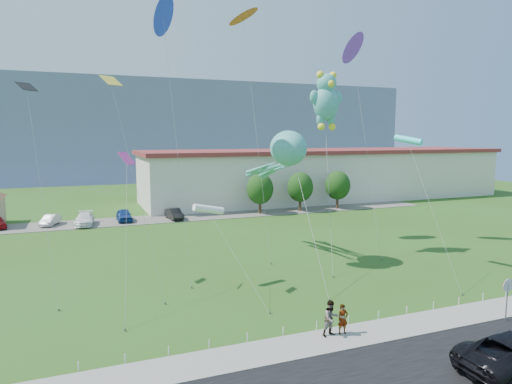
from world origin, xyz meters
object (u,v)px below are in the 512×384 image
at_px(teddy_bear_kite, 326,99).
at_px(octopus_kite, 282,156).
at_px(warehouse, 326,174).
at_px(parked_car_black, 174,214).
at_px(pedestrian_right, 331,318).
at_px(parked_car_white, 84,219).
at_px(parked_car_blue, 124,215).
at_px(pedestrian_left, 343,319).
at_px(stop_sign, 508,289).
at_px(parked_car_silver, 50,220).

bearing_deg(teddy_bear_kite, octopus_kite, -171.80).
distance_m(warehouse, parked_car_black, 29.47).
relative_size(pedestrian_right, parked_car_black, 0.46).
bearing_deg(parked_car_white, warehouse, 20.83).
relative_size(parked_car_blue, parked_car_black, 1.04).
height_order(pedestrian_left, octopus_kite, octopus_kite).
bearing_deg(parked_car_blue, parked_car_black, -9.25).
bearing_deg(warehouse, parked_car_black, -160.22).
bearing_deg(warehouse, teddy_bear_kite, -120.63).
bearing_deg(warehouse, pedestrian_right, -120.00).
bearing_deg(parked_car_blue, octopus_kite, -64.83).
xyz_separation_m(pedestrian_left, parked_car_blue, (-7.45, 37.44, -0.11)).
bearing_deg(parked_car_black, pedestrian_right, -95.01).
bearing_deg(octopus_kite, parked_car_white, 125.02).
height_order(parked_car_white, parked_car_black, parked_car_white).
relative_size(warehouse, stop_sign, 24.40).
distance_m(pedestrian_left, octopus_kite, 17.00).
distance_m(parked_car_blue, teddy_bear_kite, 29.66).
height_order(pedestrian_right, octopus_kite, octopus_kite).
distance_m(pedestrian_left, teddy_bear_kite, 21.36).
relative_size(pedestrian_left, octopus_kite, 0.10).
distance_m(warehouse, pedestrian_right, 53.62).
height_order(warehouse, parked_car_white, warehouse).
bearing_deg(pedestrian_left, warehouse, 63.94).
bearing_deg(parked_car_silver, pedestrian_right, -49.69).
relative_size(pedestrian_right, parked_car_blue, 0.44).
height_order(octopus_kite, teddy_bear_kite, teddy_bear_kite).
relative_size(warehouse, parked_car_silver, 16.48).
bearing_deg(teddy_bear_kite, parked_car_black, 113.56).
bearing_deg(teddy_bear_kite, stop_sign, -83.87).
distance_m(warehouse, parked_car_silver, 42.77).
bearing_deg(parked_car_white, parked_car_black, 6.16).
distance_m(octopus_kite, teddy_bear_kite, 6.62).
xyz_separation_m(warehouse, pedestrian_left, (-26.06, -46.37, -3.24)).
xyz_separation_m(warehouse, teddy_bear_kite, (-18.35, -30.99, 9.43)).
bearing_deg(stop_sign, parked_car_silver, 122.46).
distance_m(warehouse, octopus_kite, 39.28).
relative_size(parked_car_white, octopus_kite, 0.31).
bearing_deg(parked_car_silver, parked_car_white, -2.43).
xyz_separation_m(parked_car_black, teddy_bear_kite, (9.20, -21.09, 12.83)).
bearing_deg(pedestrian_left, parked_car_white, 111.49).
height_order(warehouse, stop_sign, warehouse).
bearing_deg(parked_car_blue, parked_car_white, -168.29).
relative_size(stop_sign, pedestrian_left, 1.58).
bearing_deg(parked_car_silver, octopus_kite, -32.03).
distance_m(pedestrian_left, parked_car_blue, 38.17).
relative_size(warehouse, parked_car_black, 15.02).
xyz_separation_m(warehouse, parked_car_black, (-27.54, -9.91, -3.40)).
bearing_deg(octopus_kite, pedestrian_right, -104.96).
distance_m(parked_car_silver, teddy_bear_kite, 34.98).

